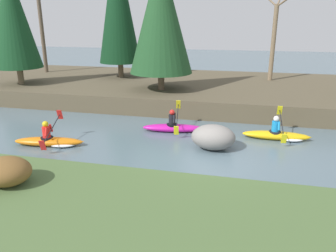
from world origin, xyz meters
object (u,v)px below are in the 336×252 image
object	(u,v)px
kayaker_middle	(174,127)
boulder_midstream	(213,137)
kayaker_lead	(279,135)
kayaker_trailing	(52,141)

from	to	relation	value
kayaker_middle	boulder_midstream	bearing A→B (deg)	-49.83
kayaker_lead	kayaker_trailing	size ratio (longest dim) A/B	0.99
kayaker_trailing	boulder_midstream	xyz separation A→B (m)	(6.20, 1.12, 0.27)
kayaker_middle	boulder_midstream	xyz separation A→B (m)	(1.89, -1.63, 0.25)
kayaker_trailing	boulder_midstream	world-z (taller)	kayaker_trailing
kayaker_trailing	boulder_midstream	bearing A→B (deg)	-0.23
kayaker_trailing	kayaker_lead	bearing A→B (deg)	7.09
kayaker_lead	kayaker_trailing	distance (m)	9.17
kayaker_middle	boulder_midstream	distance (m)	2.51
kayaker_trailing	boulder_midstream	distance (m)	6.30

